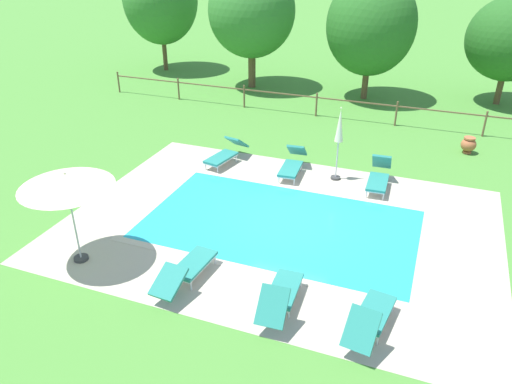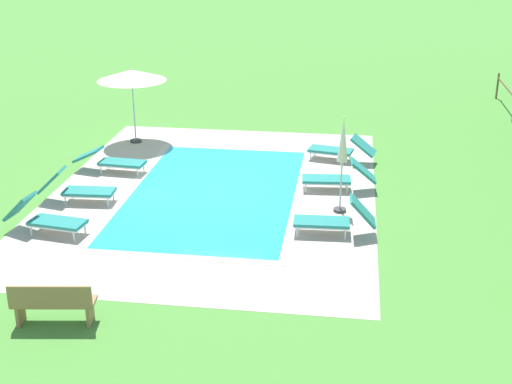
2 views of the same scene
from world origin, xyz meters
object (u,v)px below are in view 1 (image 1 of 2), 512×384
object	(u,v)px
tree_far_west	(252,11)
sun_lounger_south_mid	(371,317)
sun_lounger_north_far	(379,176)
sun_lounger_north_mid	(187,269)
patio_umbrella_open_foreground	(66,181)
terracotta_urn_near_fence	(468,145)
tree_centre	(511,39)
tree_west_mid	(371,25)
sun_lounger_north_near_steps	(292,163)
sun_lounger_south_near_corner	(226,153)
patio_umbrella_closed_row_west	(339,131)
sun_lounger_north_end	(281,294)

from	to	relation	value
tree_far_west	sun_lounger_south_mid	bearing A→B (deg)	-61.08
sun_lounger_north_far	sun_lounger_north_mid	bearing A→B (deg)	-117.82
sun_lounger_north_mid	patio_umbrella_open_foreground	size ratio (longest dim) A/B	0.87
terracotta_urn_near_fence	tree_centre	size ratio (longest dim) A/B	0.13
sun_lounger_north_far	tree_west_mid	xyz separation A→B (m)	(-2.14, 9.47, 3.07)
sun_lounger_north_near_steps	sun_lounger_south_near_corner	bearing A→B (deg)	179.76
sun_lounger_south_near_corner	patio_umbrella_closed_row_west	xyz separation A→B (m)	(3.92, 0.12, 1.31)
sun_lounger_north_near_steps	terracotta_urn_near_fence	world-z (taller)	sun_lounger_north_near_steps
sun_lounger_north_near_steps	sun_lounger_south_mid	distance (m)	7.58
patio_umbrella_closed_row_west	terracotta_urn_near_fence	size ratio (longest dim) A/B	4.00
sun_lounger_north_far	tree_centre	size ratio (longest dim) A/B	0.39
patio_umbrella_closed_row_west	terracotta_urn_near_fence	world-z (taller)	patio_umbrella_closed_row_west
sun_lounger_south_near_corner	terracotta_urn_near_fence	bearing A→B (deg)	26.64
sun_lounger_north_far	terracotta_urn_near_fence	size ratio (longest dim) A/B	3.10
sun_lounger_south_mid	tree_far_west	xyz separation A→B (m)	(-8.87, 16.05, 3.40)
sun_lounger_north_near_steps	sun_lounger_north_mid	size ratio (longest dim) A/B	0.95
sun_lounger_north_near_steps	tree_far_west	xyz separation A→B (m)	(-5.16, 9.43, 3.41)
tree_far_west	sun_lounger_south_near_corner	bearing A→B (deg)	-74.01
tree_centre	tree_west_mid	bearing A→B (deg)	-167.07
sun_lounger_north_far	sun_lounger_south_mid	size ratio (longest dim) A/B	0.96
sun_lounger_south_mid	terracotta_urn_near_fence	bearing A→B (deg)	80.28
sun_lounger_north_mid	terracotta_urn_near_fence	bearing A→B (deg)	59.88
patio_umbrella_closed_row_west	tree_west_mid	xyz separation A→B (m)	(-0.73, 9.35, 1.78)
sun_lounger_north_near_steps	tree_centre	xyz separation A→B (m)	(6.80, 10.87, 2.62)
terracotta_urn_near_fence	tree_centre	distance (m)	7.46
sun_lounger_north_near_steps	tree_west_mid	xyz separation A→B (m)	(0.73, 9.48, 3.09)
tree_far_west	tree_centre	world-z (taller)	tree_far_west
terracotta_urn_near_fence	tree_far_west	world-z (taller)	tree_far_west
sun_lounger_north_mid	sun_lounger_south_mid	world-z (taller)	sun_lounger_south_mid
sun_lounger_north_far	tree_west_mid	bearing A→B (deg)	102.71
sun_lounger_north_mid	patio_umbrella_closed_row_west	size ratio (longest dim) A/B	0.85
sun_lounger_north_mid	tree_west_mid	distance (m)	16.29
sun_lounger_south_mid	tree_centre	distance (m)	17.95
sun_lounger_north_end	tree_centre	world-z (taller)	tree_centre
patio_umbrella_closed_row_west	tree_centre	distance (m)	12.06
sun_lounger_north_near_steps	patio_umbrella_closed_row_west	distance (m)	1.97
sun_lounger_north_far	sun_lounger_south_mid	world-z (taller)	sun_lounger_north_far
patio_umbrella_closed_row_west	tree_west_mid	distance (m)	9.54
sun_lounger_north_near_steps	sun_lounger_south_mid	size ratio (longest dim) A/B	1.01
sun_lounger_north_end	tree_far_west	xyz separation A→B (m)	(-6.94, 16.02, 3.41)
sun_lounger_north_far	tree_far_west	world-z (taller)	tree_far_west
patio_umbrella_open_foreground	tree_west_mid	bearing A→B (deg)	75.49
sun_lounger_north_far	tree_far_west	size ratio (longest dim) A/B	0.32
sun_lounger_north_mid	tree_far_west	size ratio (longest dim) A/B	0.35
sun_lounger_north_mid	sun_lounger_north_end	xyz separation A→B (m)	(2.34, -0.12, 0.03)
sun_lounger_north_far	patio_umbrella_closed_row_west	size ratio (longest dim) A/B	0.78
sun_lounger_north_end	patio_umbrella_closed_row_west	size ratio (longest dim) A/B	0.79
sun_lounger_north_near_steps	tree_far_west	bearing A→B (deg)	118.66
patio_umbrella_open_foreground	tree_centre	xyz separation A→B (m)	(10.24, 17.53, 0.80)
sun_lounger_north_far	patio_umbrella_open_foreground	distance (m)	9.36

